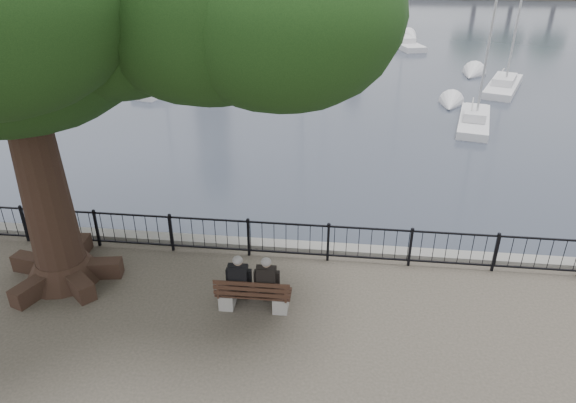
# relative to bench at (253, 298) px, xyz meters

# --- Properties ---
(harbor) EXTENTS (260.00, 260.00, 1.20)m
(harbor) POSITION_rel_bench_xyz_m (0.51, 2.59, -0.80)
(harbor) COLOR slate
(harbor) RESTS_ON ground
(railing) EXTENTS (22.06, 0.06, 1.00)m
(railing) POSITION_rel_bench_xyz_m (0.51, 2.09, 0.26)
(railing) COLOR black
(railing) RESTS_ON ground
(bench) EXTENTS (1.63, 0.51, 0.86)m
(bench) POSITION_rel_bench_xyz_m (0.00, 0.00, 0.00)
(bench) COLOR gray
(bench) RESTS_ON ground
(person_left) EXTENTS (0.40, 0.67, 1.36)m
(person_left) POSITION_rel_bench_xyz_m (-0.30, 0.09, 0.33)
(person_left) COLOR black
(person_left) RESTS_ON ground
(person_right) EXTENTS (0.40, 0.67, 1.36)m
(person_right) POSITION_rel_bench_xyz_m (0.30, 0.10, 0.33)
(person_right) COLOR black
(person_right) RESTS_ON ground
(lion_monument) EXTENTS (6.23, 6.23, 9.13)m
(lion_monument) POSITION_rel_bench_xyz_m (2.51, 49.52, 1.01)
(lion_monument) COLOR slate
(lion_monument) RESTS_ON ground
(sailboat_a) EXTENTS (2.76, 5.26, 10.27)m
(sailboat_a) POSITION_rel_bench_xyz_m (-9.10, 20.92, -0.98)
(sailboat_a) COLOR silver
(sailboat_a) RESTS_ON ground
(sailboat_b) EXTENTS (3.77, 5.76, 12.53)m
(sailboat_b) POSITION_rel_bench_xyz_m (-0.93, 22.65, -0.94)
(sailboat_b) COLOR silver
(sailboat_b) RESTS_ON ground
(sailboat_c) EXTENTS (2.50, 5.19, 9.86)m
(sailboat_c) POSITION_rel_bench_xyz_m (8.08, 16.41, -0.99)
(sailboat_c) COLOR silver
(sailboat_c) RESTS_ON ground
(sailboat_d) EXTENTS (3.57, 5.88, 10.95)m
(sailboat_d) POSITION_rel_bench_xyz_m (11.20, 23.45, -0.98)
(sailboat_d) COLOR silver
(sailboat_d) RESTS_ON ground
(sailboat_e) EXTENTS (3.46, 5.74, 12.39)m
(sailboat_e) POSITION_rel_bench_xyz_m (-9.31, 30.74, -0.94)
(sailboat_e) COLOR silver
(sailboat_e) RESTS_ON ground
(sailboat_f) EXTENTS (3.61, 6.24, 11.74)m
(sailboat_f) POSITION_rel_bench_xyz_m (-0.08, 35.34, -0.97)
(sailboat_f) COLOR silver
(sailboat_f) RESTS_ON ground
(sailboat_g) EXTENTS (3.46, 6.27, 11.80)m
(sailboat_g) POSITION_rel_bench_xyz_m (6.29, 37.00, -0.97)
(sailboat_g) COLOR silver
(sailboat_g) RESTS_ON ground
(sailboat_h) EXTENTS (3.40, 6.21, 15.00)m
(sailboat_h) POSITION_rel_bench_xyz_m (-2.67, 39.43, -0.88)
(sailboat_h) COLOR silver
(sailboat_h) RESTS_ON ground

